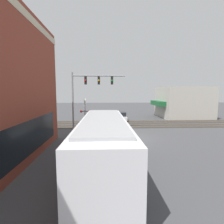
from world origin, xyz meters
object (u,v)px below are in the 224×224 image
city_bus (104,142)px  crossing_signal (85,111)px  parked_car_white (120,116)px  pedestrian_at_crossing (92,122)px

city_bus → crossing_signal: bearing=11.7°
city_bus → crossing_signal: (10.88, 2.26, 0.58)m
parked_car_white → pedestrian_at_crossing: bearing=147.8°
crossing_signal → pedestrian_at_crossing: (0.59, -0.72, -1.36)m
crossing_signal → parked_car_white: 8.81m
city_bus → pedestrian_at_crossing: 11.60m
parked_car_white → city_bus: bearing=171.8°
city_bus → parked_car_white: size_ratio=2.43×
crossing_signal → pedestrian_at_crossing: bearing=-50.7°
crossing_signal → pedestrian_at_crossing: crossing_signal is taller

